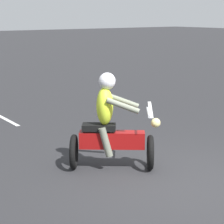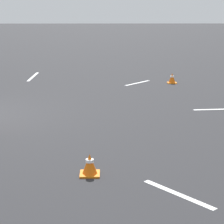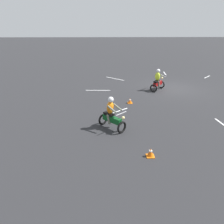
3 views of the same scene
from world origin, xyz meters
name	(u,v)px [view 3 (image 3 of 3)]	position (x,y,z in m)	size (l,w,h in m)	color
ground_plane	(172,88)	(0.00, 0.00, 0.00)	(120.00, 120.00, 0.00)	#28282B
motorcycle_rider_foreground	(158,81)	(1.30, 0.49, 0.73)	(1.34, 1.47, 1.66)	black
motorcycle_rider_background	(111,115)	(4.99, 6.96, 0.73)	(1.41, 1.42, 1.66)	black
traffic_cone_near_left	(151,152)	(3.50, 9.46, 0.18)	(0.32, 0.32, 0.38)	orange
traffic_cone_near_right	(130,101)	(3.70, 3.36, 0.17)	(0.32, 0.32, 0.35)	orange
lane_stripe_e	(98,90)	(5.89, 0.43, 0.00)	(0.10, 1.89, 0.01)	silver
lane_stripe_ne	(119,111)	(4.47, 4.66, 0.00)	(0.10, 1.31, 0.01)	silver
lane_stripe_sw	(207,77)	(-4.50, -3.75, 0.00)	(0.10, 1.39, 0.01)	silver
lane_stripe_s	(165,73)	(-0.79, -5.42, 0.00)	(0.10, 1.56, 0.01)	silver
lane_stripe_se	(115,79)	(4.44, -3.26, 0.00)	(0.10, 2.13, 0.01)	silver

